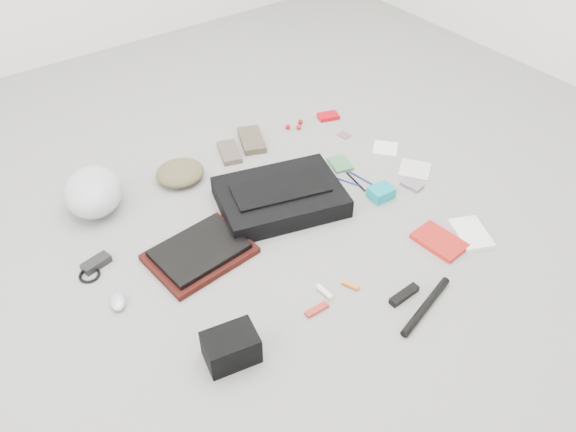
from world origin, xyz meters
TOP-DOWN VIEW (x-y plane):
  - ground_plane at (0.00, 0.00)m, footprint 4.00×4.00m
  - messenger_bag at (0.05, 0.12)m, footprint 0.59×0.49m
  - bag_flap at (0.05, 0.12)m, footprint 0.43×0.28m
  - laptop_sleeve at (-0.38, 0.06)m, footprint 0.40×0.32m
  - laptop at (-0.38, 0.06)m, footprint 0.35×0.27m
  - bike_helmet at (-0.59, 0.57)m, footprint 0.33×0.36m
  - beanie at (-0.21, 0.53)m, footprint 0.23×0.22m
  - mitten_left at (0.07, 0.57)m, footprint 0.14×0.19m
  - mitten_right at (0.21, 0.59)m, footprint 0.18×0.23m
  - power_brick at (-0.72, 0.24)m, footprint 0.12×0.07m
  - cable_coil at (-0.77, 0.21)m, footprint 0.11×0.11m
  - mouse at (-0.73, 0.02)m, footprint 0.08×0.10m
  - camera_bag at (-0.52, -0.41)m, footprint 0.19×0.15m
  - multitool at (-0.18, -0.42)m, footprint 0.09×0.03m
  - toiletry_tube_white at (-0.11, -0.38)m, footprint 0.03×0.08m
  - toiletry_tube_orange at (-0.01, -0.40)m, footprint 0.04×0.07m
  - u_lock at (0.11, -0.56)m, footprint 0.13×0.04m
  - bike_pump at (0.14, -0.64)m, footprint 0.31×0.11m
  - book_red at (0.42, -0.44)m, footprint 0.15×0.21m
  - book_white at (0.56, -0.48)m, footprint 0.19×0.22m
  - notepad at (0.44, 0.19)m, footprint 0.11×0.13m
  - pen_blue at (0.39, 0.06)m, footprint 0.06×0.12m
  - pen_black at (0.41, 0.05)m, footprint 0.03×0.15m
  - pen_navy at (0.45, 0.05)m, footprint 0.03×0.15m
  - accordion_wallet at (0.43, -0.09)m, footprint 0.11×0.09m
  - card_deck at (0.60, -0.12)m, footprint 0.08×0.10m
  - napkin_top at (0.70, 0.16)m, footprint 0.16×0.16m
  - napkin_bottom at (0.69, -0.04)m, footprint 0.19×0.19m
  - lollipop_a at (0.42, 0.58)m, footprint 0.03×0.03m
  - lollipop_b at (0.47, 0.55)m, footprint 0.03×0.03m
  - lollipop_c at (0.50, 0.58)m, footprint 0.03×0.03m
  - altoids_tin at (0.65, 0.54)m, footprint 0.12×0.10m
  - stamp_sheet at (0.62, 0.37)m, footprint 0.06×0.07m

SIDE VIEW (x-z plane):
  - ground_plane at x=0.00m, z-range 0.00..0.00m
  - stamp_sheet at x=0.62m, z-range 0.00..0.00m
  - napkin_top at x=0.70m, z-range 0.00..0.01m
  - pen_blue at x=0.39m, z-range 0.00..0.01m
  - napkin_bottom at x=0.69m, z-range 0.00..0.01m
  - pen_navy at x=0.45m, z-range 0.00..0.01m
  - pen_black at x=0.41m, z-range 0.00..0.01m
  - cable_coil at x=-0.77m, z-range 0.00..0.01m
  - notepad at x=0.44m, z-range 0.00..0.01m
  - multitool at x=-0.18m, z-range 0.00..0.01m
  - card_deck at x=0.60m, z-range 0.00..0.02m
  - toiletry_tube_orange at x=-0.01m, z-range 0.00..0.02m
  - book_white at x=0.56m, z-range 0.00..0.02m
  - book_red at x=0.42m, z-range 0.00..0.02m
  - toiletry_tube_white at x=-0.11m, z-range 0.00..0.02m
  - altoids_tin at x=0.65m, z-range 0.00..0.02m
  - lollipop_c at x=0.50m, z-range 0.00..0.03m
  - u_lock at x=0.11m, z-range 0.00..0.03m
  - lollipop_a at x=0.42m, z-range 0.00..0.03m
  - laptop_sleeve at x=-0.38m, z-range 0.00..0.03m
  - mitten_left at x=0.07m, z-range 0.00..0.03m
  - lollipop_b at x=0.47m, z-range 0.00..0.03m
  - bike_pump at x=0.14m, z-range 0.00..0.03m
  - power_brick at x=-0.72m, z-range 0.00..0.03m
  - mitten_right at x=0.21m, z-range 0.00..0.03m
  - mouse at x=-0.73m, z-range 0.00..0.03m
  - accordion_wallet at x=0.43m, z-range 0.00..0.05m
  - laptop at x=-0.38m, z-range 0.03..0.05m
  - beanie at x=-0.21m, z-range 0.00..0.08m
  - messenger_bag at x=0.05m, z-range 0.00..0.09m
  - camera_bag at x=-0.52m, z-range 0.00..0.11m
  - bike_helmet at x=-0.59m, z-range 0.00..0.18m
  - bag_flap at x=0.05m, z-range 0.09..0.10m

